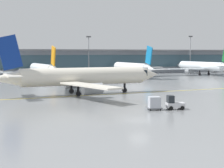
% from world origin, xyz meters
% --- Properties ---
extents(ground_plane, '(400.00, 400.00, 0.00)m').
position_xyz_m(ground_plane, '(0.00, 0.00, 0.00)').
color(ground_plane, gray).
extents(taxiway_centreline_stripe, '(109.98, 2.84, 0.01)m').
position_xyz_m(taxiway_centreline_stripe, '(1.31, 25.50, 0.00)').
color(taxiway_centreline_stripe, yellow).
rests_on(taxiway_centreline_stripe, ground_plane).
extents(terminal_concourse, '(192.12, 11.00, 9.60)m').
position_xyz_m(terminal_concourse, '(0.00, 91.14, 4.92)').
color(terminal_concourse, '#8C939E').
rests_on(terminal_concourse, ground_plane).
extents(gate_airplane_2, '(29.09, 31.37, 10.39)m').
position_xyz_m(gate_airplane_2, '(0.65, 71.27, 3.11)').
color(gate_airplane_2, white).
rests_on(gate_airplane_2, ground_plane).
extents(gate_airplane_3, '(29.65, 31.81, 10.56)m').
position_xyz_m(gate_airplane_3, '(30.93, 69.28, 3.17)').
color(gate_airplane_3, white).
rests_on(gate_airplane_3, ground_plane).
extents(gate_airplane_4, '(30.10, 32.42, 10.74)m').
position_xyz_m(gate_airplane_4, '(60.26, 69.30, 3.22)').
color(gate_airplane_4, white).
rests_on(gate_airplane_4, ground_plane).
extents(taxiing_regional_jet, '(35.25, 32.84, 11.70)m').
position_xyz_m(taxiing_regional_jet, '(0.86, 27.49, 3.51)').
color(taxiing_regional_jet, silver).
rests_on(taxiing_regional_jet, ground_plane).
extents(baggage_tug, '(2.87, 2.15, 2.10)m').
position_xyz_m(baggage_tug, '(8.18, 5.05, 0.89)').
color(baggage_tug, silver).
rests_on(baggage_tug, ground_plane).
extents(cargo_dolly_lead, '(2.43, 2.08, 1.94)m').
position_xyz_m(cargo_dolly_lead, '(5.34, 5.79, 1.05)').
color(cargo_dolly_lead, '#595B60').
rests_on(cargo_dolly_lead, ground_plane).
extents(apron_light_mast_2, '(1.80, 0.36, 14.55)m').
position_xyz_m(apron_light_mast_2, '(20.31, 84.56, 7.96)').
color(apron_light_mast_2, gray).
rests_on(apron_light_mast_2, ground_plane).
extents(apron_light_mast_3, '(1.80, 0.36, 15.38)m').
position_xyz_m(apron_light_mast_3, '(64.79, 83.60, 8.38)').
color(apron_light_mast_3, gray).
rests_on(apron_light_mast_3, ground_plane).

